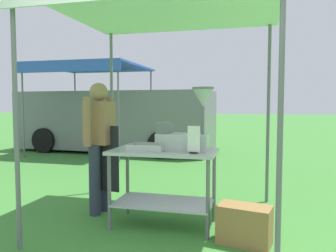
{
  "coord_description": "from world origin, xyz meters",
  "views": [
    {
      "loc": [
        0.73,
        -2.64,
        1.36
      ],
      "look_at": [
        -0.23,
        1.07,
        1.1
      ],
      "focal_mm": 35.73,
      "sensor_mm": 36.0,
      "label": 1
    }
  ],
  "objects_px": {
    "vendor": "(100,141)",
    "supply_crate": "(244,225)",
    "donut_tray": "(148,148)",
    "donut_cart": "(164,170)",
    "donut_fryer": "(186,130)",
    "stall_canopy": "(166,12)",
    "van_grey": "(115,120)",
    "neighbour_tent": "(92,69)",
    "menu_sign": "(194,142)"
  },
  "relations": [
    {
      "from": "supply_crate",
      "to": "neighbour_tent",
      "type": "bearing_deg",
      "value": 129.39
    },
    {
      "from": "van_grey",
      "to": "neighbour_tent",
      "type": "relative_size",
      "value": 2.02
    },
    {
      "from": "donut_fryer",
      "to": "neighbour_tent",
      "type": "height_order",
      "value": "neighbour_tent"
    },
    {
      "from": "donut_tray",
      "to": "donut_cart",
      "type": "bearing_deg",
      "value": 25.01
    },
    {
      "from": "vendor",
      "to": "menu_sign",
      "type": "bearing_deg",
      "value": -18.08
    },
    {
      "from": "neighbour_tent",
      "to": "stall_canopy",
      "type": "bearing_deg",
      "value": -55.0
    },
    {
      "from": "van_grey",
      "to": "neighbour_tent",
      "type": "bearing_deg",
      "value": -134.09
    },
    {
      "from": "donut_cart",
      "to": "donut_tray",
      "type": "height_order",
      "value": "donut_tray"
    },
    {
      "from": "donut_fryer",
      "to": "vendor",
      "type": "height_order",
      "value": "vendor"
    },
    {
      "from": "vendor",
      "to": "neighbour_tent",
      "type": "distance_m",
      "value": 5.47
    },
    {
      "from": "menu_sign",
      "to": "donut_fryer",
      "type": "bearing_deg",
      "value": 118.2
    },
    {
      "from": "donut_fryer",
      "to": "van_grey",
      "type": "distance_m",
      "value": 6.17
    },
    {
      "from": "stall_canopy",
      "to": "supply_crate",
      "type": "height_order",
      "value": "stall_canopy"
    },
    {
      "from": "stall_canopy",
      "to": "donut_cart",
      "type": "xyz_separation_m",
      "value": [
        0.0,
        -0.1,
        -1.74
      ]
    },
    {
      "from": "supply_crate",
      "to": "van_grey",
      "type": "relative_size",
      "value": 0.1
    },
    {
      "from": "donut_tray",
      "to": "supply_crate",
      "type": "relative_size",
      "value": 0.71
    },
    {
      "from": "neighbour_tent",
      "to": "van_grey",
      "type": "bearing_deg",
      "value": 45.91
    },
    {
      "from": "donut_tray",
      "to": "menu_sign",
      "type": "relative_size",
      "value": 1.38
    },
    {
      "from": "donut_tray",
      "to": "neighbour_tent",
      "type": "xyz_separation_m",
      "value": [
        -3.2,
        4.97,
        1.43
      ]
    },
    {
      "from": "donut_cart",
      "to": "supply_crate",
      "type": "relative_size",
      "value": 2.1
    },
    {
      "from": "donut_cart",
      "to": "donut_fryer",
      "type": "bearing_deg",
      "value": 14.64
    },
    {
      "from": "supply_crate",
      "to": "neighbour_tent",
      "type": "distance_m",
      "value": 7.02
    },
    {
      "from": "donut_cart",
      "to": "menu_sign",
      "type": "height_order",
      "value": "menu_sign"
    },
    {
      "from": "donut_cart",
      "to": "van_grey",
      "type": "distance_m",
      "value": 6.11
    },
    {
      "from": "donut_cart",
      "to": "van_grey",
      "type": "height_order",
      "value": "van_grey"
    },
    {
      "from": "vendor",
      "to": "donut_tray",
      "type": "bearing_deg",
      "value": -22.95
    },
    {
      "from": "donut_cart",
      "to": "donut_tray",
      "type": "relative_size",
      "value": 2.97
    },
    {
      "from": "van_grey",
      "to": "neighbour_tent",
      "type": "height_order",
      "value": "neighbour_tent"
    },
    {
      "from": "vendor",
      "to": "van_grey",
      "type": "distance_m",
      "value": 5.53
    },
    {
      "from": "supply_crate",
      "to": "donut_fryer",
      "type": "bearing_deg",
      "value": 152.55
    },
    {
      "from": "stall_canopy",
      "to": "donut_tray",
      "type": "bearing_deg",
      "value": -132.27
    },
    {
      "from": "donut_cart",
      "to": "vendor",
      "type": "height_order",
      "value": "vendor"
    },
    {
      "from": "vendor",
      "to": "van_grey",
      "type": "bearing_deg",
      "value": 111.47
    },
    {
      "from": "menu_sign",
      "to": "supply_crate",
      "type": "relative_size",
      "value": 0.51
    },
    {
      "from": "van_grey",
      "to": "donut_fryer",
      "type": "bearing_deg",
      "value": -59.44
    },
    {
      "from": "vendor",
      "to": "supply_crate",
      "type": "bearing_deg",
      "value": -15.98
    },
    {
      "from": "donut_tray",
      "to": "vendor",
      "type": "height_order",
      "value": "vendor"
    },
    {
      "from": "donut_tray",
      "to": "neighbour_tent",
      "type": "height_order",
      "value": "neighbour_tent"
    },
    {
      "from": "vendor",
      "to": "stall_canopy",
      "type": "bearing_deg",
      "value": -8.64
    },
    {
      "from": "stall_canopy",
      "to": "vendor",
      "type": "bearing_deg",
      "value": 171.36
    },
    {
      "from": "donut_fryer",
      "to": "menu_sign",
      "type": "height_order",
      "value": "donut_fryer"
    },
    {
      "from": "donut_tray",
      "to": "van_grey",
      "type": "xyz_separation_m",
      "value": [
        -2.74,
        5.45,
        0.01
      ]
    },
    {
      "from": "donut_tray",
      "to": "supply_crate",
      "type": "xyz_separation_m",
      "value": [
        1.04,
        -0.2,
        -0.68
      ]
    },
    {
      "from": "donut_tray",
      "to": "menu_sign",
      "type": "height_order",
      "value": "menu_sign"
    },
    {
      "from": "stall_canopy",
      "to": "menu_sign",
      "type": "distance_m",
      "value": 1.46
    },
    {
      "from": "donut_fryer",
      "to": "vendor",
      "type": "distance_m",
      "value": 1.14
    },
    {
      "from": "menu_sign",
      "to": "van_grey",
      "type": "height_order",
      "value": "van_grey"
    },
    {
      "from": "stall_canopy",
      "to": "van_grey",
      "type": "bearing_deg",
      "value": 118.77
    },
    {
      "from": "donut_tray",
      "to": "vendor",
      "type": "xyz_separation_m",
      "value": [
        -0.72,
        0.3,
        0.03
      ]
    },
    {
      "from": "donut_fryer",
      "to": "menu_sign",
      "type": "relative_size",
      "value": 2.43
    }
  ]
}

